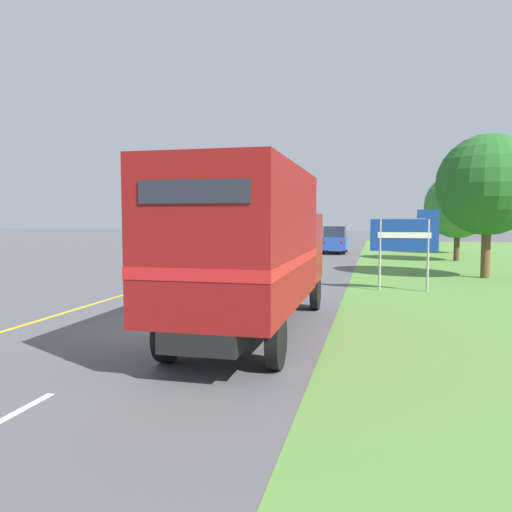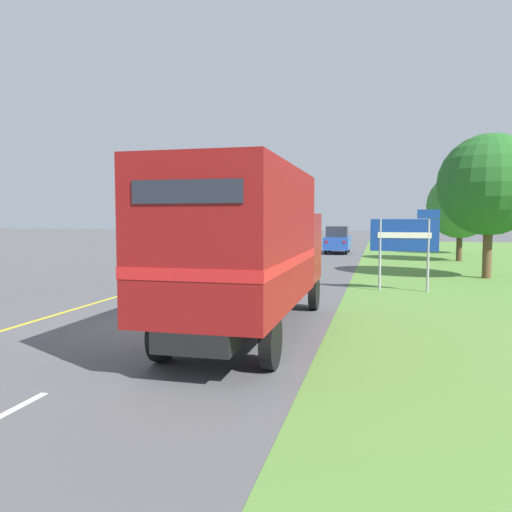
{
  "view_description": "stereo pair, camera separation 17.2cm",
  "coord_description": "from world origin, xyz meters",
  "px_view_note": "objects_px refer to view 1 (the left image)",
  "views": [
    {
      "loc": [
        4.69,
        -11.01,
        2.63
      ],
      "look_at": [
        0.3,
        7.38,
        1.2
      ],
      "focal_mm": 35.0,
      "sensor_mm": 36.0,
      "label": 1
    },
    {
      "loc": [
        4.86,
        -10.97,
        2.63
      ],
      "look_at": [
        0.3,
        7.38,
        1.2
      ],
      "focal_mm": 35.0,
      "sensor_mm": 36.0,
      "label": 2
    }
  ],
  "objects_px": {
    "lead_car_white": "(251,250)",
    "lead_car_black_ahead": "(306,236)",
    "roadside_tree_mid": "(458,206)",
    "horse_trailer_truck": "(252,246)",
    "highway_sign": "(406,238)",
    "roadside_tree_near": "(488,185)",
    "lead_car_blue_ahead": "(335,240)",
    "roadside_tree_far": "(458,214)"
  },
  "relations": [
    {
      "from": "lead_car_white",
      "to": "lead_car_black_ahead",
      "type": "xyz_separation_m",
      "value": [
        -0.33,
        23.97,
        -0.02
      ]
    },
    {
      "from": "lead_car_white",
      "to": "roadside_tree_mid",
      "type": "height_order",
      "value": "roadside_tree_mid"
    },
    {
      "from": "lead_car_white",
      "to": "lead_car_black_ahead",
      "type": "height_order",
      "value": "lead_car_white"
    },
    {
      "from": "horse_trailer_truck",
      "to": "highway_sign",
      "type": "xyz_separation_m",
      "value": [
        3.74,
        7.98,
        -0.09
      ]
    },
    {
      "from": "lead_car_black_ahead",
      "to": "highway_sign",
      "type": "distance_m",
      "value": 31.99
    },
    {
      "from": "lead_car_white",
      "to": "roadside_tree_near",
      "type": "distance_m",
      "value": 11.77
    },
    {
      "from": "lead_car_black_ahead",
      "to": "lead_car_blue_ahead",
      "type": "bearing_deg",
      "value": -71.94
    },
    {
      "from": "roadside_tree_near",
      "to": "roadside_tree_mid",
      "type": "relative_size",
      "value": 1.16
    },
    {
      "from": "roadside_tree_far",
      "to": "horse_trailer_truck",
      "type": "bearing_deg",
      "value": -106.52
    },
    {
      "from": "highway_sign",
      "to": "roadside_tree_near",
      "type": "xyz_separation_m",
      "value": [
        3.69,
        4.97,
        2.14
      ]
    },
    {
      "from": "roadside_tree_mid",
      "to": "lead_car_black_ahead",
      "type": "bearing_deg",
      "value": 124.69
    },
    {
      "from": "lead_car_blue_ahead",
      "to": "roadside_tree_far",
      "type": "xyz_separation_m",
      "value": [
        8.94,
        2.01,
        1.95
      ]
    },
    {
      "from": "lead_car_black_ahead",
      "to": "roadside_tree_near",
      "type": "xyz_separation_m",
      "value": [
        11.49,
        -26.04,
        3.16
      ]
    },
    {
      "from": "roadside_tree_far",
      "to": "lead_car_blue_ahead",
      "type": "bearing_deg",
      "value": -167.3
    },
    {
      "from": "highway_sign",
      "to": "roadside_tree_near",
      "type": "relative_size",
      "value": 0.47
    },
    {
      "from": "lead_car_white",
      "to": "roadside_tree_far",
      "type": "height_order",
      "value": "roadside_tree_far"
    },
    {
      "from": "highway_sign",
      "to": "roadside_tree_mid",
      "type": "bearing_deg",
      "value": 74.72
    },
    {
      "from": "roadside_tree_mid",
      "to": "lead_car_blue_ahead",
      "type": "bearing_deg",
      "value": 146.73
    },
    {
      "from": "lead_car_blue_ahead",
      "to": "roadside_tree_near",
      "type": "bearing_deg",
      "value": -61.85
    },
    {
      "from": "horse_trailer_truck",
      "to": "lead_car_black_ahead",
      "type": "distance_m",
      "value": 39.21
    },
    {
      "from": "lead_car_blue_ahead",
      "to": "roadside_tree_near",
      "type": "xyz_separation_m",
      "value": [
        7.67,
        -14.34,
        3.06
      ]
    },
    {
      "from": "highway_sign",
      "to": "roadside_tree_far",
      "type": "xyz_separation_m",
      "value": [
        4.95,
        21.32,
        1.03
      ]
    },
    {
      "from": "lead_car_black_ahead",
      "to": "roadside_tree_far",
      "type": "xyz_separation_m",
      "value": [
        12.75,
        -9.69,
        2.05
      ]
    },
    {
      "from": "lead_car_blue_ahead",
      "to": "lead_car_black_ahead",
      "type": "xyz_separation_m",
      "value": [
        -3.82,
        11.7,
        -0.1
      ]
    },
    {
      "from": "horse_trailer_truck",
      "to": "highway_sign",
      "type": "bearing_deg",
      "value": 64.9
    },
    {
      "from": "roadside_tree_mid",
      "to": "horse_trailer_truck",
      "type": "bearing_deg",
      "value": -108.96
    },
    {
      "from": "lead_car_black_ahead",
      "to": "roadside_tree_near",
      "type": "distance_m",
      "value": 28.63
    },
    {
      "from": "lead_car_black_ahead",
      "to": "roadside_tree_mid",
      "type": "distance_m",
      "value": 20.64
    },
    {
      "from": "horse_trailer_truck",
      "to": "lead_car_blue_ahead",
      "type": "relative_size",
      "value": 1.81
    },
    {
      "from": "highway_sign",
      "to": "lead_car_blue_ahead",
      "type": "bearing_deg",
      "value": 101.65
    },
    {
      "from": "lead_car_blue_ahead",
      "to": "roadside_tree_far",
      "type": "relative_size",
      "value": 0.93
    },
    {
      "from": "horse_trailer_truck",
      "to": "lead_car_white",
      "type": "distance_m",
      "value": 15.51
    },
    {
      "from": "highway_sign",
      "to": "roadside_tree_far",
      "type": "bearing_deg",
      "value": 76.92
    },
    {
      "from": "lead_car_blue_ahead",
      "to": "lead_car_black_ahead",
      "type": "bearing_deg",
      "value": 108.06
    },
    {
      "from": "horse_trailer_truck",
      "to": "highway_sign",
      "type": "height_order",
      "value": "horse_trailer_truck"
    },
    {
      "from": "lead_car_white",
      "to": "roadside_tree_mid",
      "type": "distance_m",
      "value": 13.61
    },
    {
      "from": "lead_car_blue_ahead",
      "to": "highway_sign",
      "type": "xyz_separation_m",
      "value": [
        3.98,
        -19.31,
        0.92
      ]
    },
    {
      "from": "roadside_tree_near",
      "to": "roadside_tree_far",
      "type": "height_order",
      "value": "roadside_tree_near"
    },
    {
      "from": "horse_trailer_truck",
      "to": "highway_sign",
      "type": "distance_m",
      "value": 8.81
    },
    {
      "from": "lead_car_white",
      "to": "roadside_tree_near",
      "type": "relative_size",
      "value": 0.69
    },
    {
      "from": "lead_car_blue_ahead",
      "to": "roadside_tree_far",
      "type": "height_order",
      "value": "roadside_tree_far"
    },
    {
      "from": "horse_trailer_truck",
      "to": "lead_car_white",
      "type": "height_order",
      "value": "horse_trailer_truck"
    }
  ]
}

